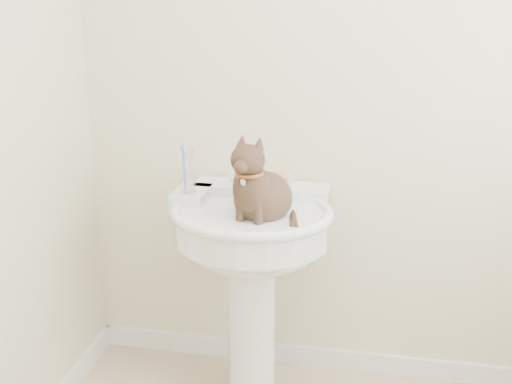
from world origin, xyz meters
The scene contains 7 objects.
wall_back centered at (0.00, 1.10, 1.25)m, with size 2.20×0.00×2.50m, color beige, non-canonical shape.
baseboard_back centered at (0.00, 1.09, 0.04)m, with size 2.20×0.02×0.09m, color white.
pedestal_sink centered at (-0.34, 0.81, 0.68)m, with size 0.63×0.61×0.86m.
faucet centered at (-0.34, 0.96, 0.90)m, with size 0.28×0.12×0.14m.
soap_bar centered at (-0.27, 1.05, 0.88)m, with size 0.09×0.06×0.03m, color orange.
toothbrush_cup centered at (-0.60, 0.84, 0.91)m, with size 0.07×0.07×0.19m.
cat centered at (-0.30, 0.76, 0.91)m, with size 0.24×0.30×0.43m.
Camera 1 is at (0.11, -1.40, 1.63)m, focal length 45.00 mm.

